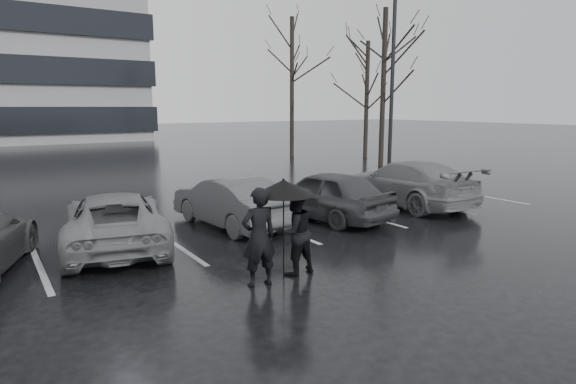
# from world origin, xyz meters

# --- Properties ---
(ground) EXTENTS (160.00, 160.00, 0.00)m
(ground) POSITION_xyz_m (0.00, 0.00, 0.00)
(ground) COLOR black
(ground) RESTS_ON ground
(car_main) EXTENTS (2.32, 4.29, 1.39)m
(car_main) POSITION_xyz_m (2.25, 2.00, 0.69)
(car_main) COLOR black
(car_main) RESTS_ON ground
(car_west_a) EXTENTS (1.78, 4.11, 1.32)m
(car_west_a) POSITION_xyz_m (-0.36, 2.72, 0.66)
(car_west_a) COLOR #2B2B2D
(car_west_a) RESTS_ON ground
(car_west_b) EXTENTS (2.96, 4.84, 1.25)m
(car_west_b) POSITION_xyz_m (-3.39, 2.34, 0.63)
(car_west_b) COLOR #505053
(car_west_b) RESTS_ON ground
(car_east) EXTENTS (2.25, 5.03, 1.43)m
(car_east) POSITION_xyz_m (5.56, 2.14, 0.72)
(car_east) COLOR #505053
(car_east) RESTS_ON ground
(pedestrian_left) EXTENTS (0.67, 0.47, 1.76)m
(pedestrian_left) POSITION_xyz_m (-1.84, -1.45, 0.88)
(pedestrian_left) COLOR black
(pedestrian_left) RESTS_ON ground
(pedestrian_right) EXTENTS (0.82, 0.65, 1.62)m
(pedestrian_right) POSITION_xyz_m (-0.99, -1.28, 0.81)
(pedestrian_right) COLOR black
(pedestrian_right) RESTS_ON ground
(umbrella) EXTENTS (1.10, 1.10, 1.87)m
(umbrella) POSITION_xyz_m (-1.30, -1.39, 1.70)
(umbrella) COLOR black
(umbrella) RESTS_ON ground
(lamp_post) EXTENTS (0.54, 0.54, 9.78)m
(lamp_post) POSITION_xyz_m (9.80, 7.17, 4.48)
(lamp_post) COLOR gray
(lamp_post) RESTS_ON ground
(stall_stripes) EXTENTS (19.72, 5.00, 0.00)m
(stall_stripes) POSITION_xyz_m (-0.80, 2.50, 0.00)
(stall_stripes) COLOR #AEADB0
(stall_stripes) RESTS_ON ground
(tree_east) EXTENTS (0.26, 0.26, 8.00)m
(tree_east) POSITION_xyz_m (12.00, 10.00, 4.00)
(tree_east) COLOR black
(tree_east) RESTS_ON ground
(tree_ne) EXTENTS (0.26, 0.26, 7.00)m
(tree_ne) POSITION_xyz_m (14.50, 14.00, 3.50)
(tree_ne) COLOR black
(tree_ne) RESTS_ON ground
(tree_north) EXTENTS (0.26, 0.26, 8.50)m
(tree_north) POSITION_xyz_m (11.00, 17.00, 4.25)
(tree_north) COLOR black
(tree_north) RESTS_ON ground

